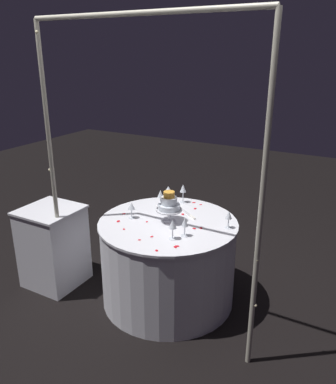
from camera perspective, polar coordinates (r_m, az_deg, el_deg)
name	(u,v)px	position (r m, az deg, el deg)	size (l,w,h in m)	color
ground_plane	(168,297)	(3.66, 0.00, -15.24)	(12.00, 12.00, 0.00)	black
decorative_arch	(140,146)	(2.73, -4.08, 6.75)	(1.82, 0.05, 2.35)	#B7B29E
main_table	(168,261)	(3.45, 0.00, -10.11)	(1.18, 1.18, 0.75)	white
side_table	(53,246)	(3.84, -16.49, -7.65)	(0.51, 0.51, 0.76)	white
tiered_cake	(169,204)	(3.24, 0.19, -1.84)	(0.22, 0.22, 0.27)	silver
wine_glass_0	(229,216)	(3.17, 8.91, -3.50)	(0.06, 0.06, 0.15)	silver
wine_glass_1	(173,225)	(2.94, 0.68, -4.85)	(0.06, 0.06, 0.16)	silver
wine_glass_2	(131,207)	(3.33, -5.40, -2.17)	(0.06, 0.06, 0.14)	silver
wine_glass_3	(183,189)	(3.66, 2.23, 0.44)	(0.06, 0.06, 0.18)	silver
wine_glass_4	(185,223)	(3.00, 2.48, -4.57)	(0.06, 0.06, 0.16)	silver
wine_glass_5	(168,190)	(3.66, 0.05, 0.31)	(0.06, 0.06, 0.16)	silver
wine_glass_6	(160,195)	(3.59, -1.12, -0.38)	(0.06, 0.06, 0.15)	silver
cake_knife	(188,214)	(3.43, 2.94, -3.22)	(0.25, 0.19, 0.01)	silver
rose_petal_0	(157,250)	(2.83, -1.68, -8.59)	(0.03, 0.02, 0.00)	red
rose_petal_1	(194,228)	(3.17, 3.89, -5.37)	(0.03, 0.02, 0.00)	red
rose_petal_2	(118,221)	(3.31, -7.32, -4.29)	(0.04, 0.03, 0.00)	red
rose_petal_3	(194,202)	(3.70, 3.80, -1.55)	(0.03, 0.02, 0.00)	red
rose_petal_4	(175,247)	(2.87, 1.07, -8.09)	(0.03, 0.02, 0.00)	red
rose_petal_5	(177,246)	(2.89, 1.34, -7.96)	(0.03, 0.02, 0.00)	red
rose_petal_6	(169,215)	(3.42, 0.16, -3.34)	(0.03, 0.02, 0.00)	red
rose_petal_7	(152,237)	(3.03, -2.39, -6.57)	(0.03, 0.02, 0.00)	red
rose_petal_8	(183,214)	(3.43, 2.19, -3.29)	(0.03, 0.02, 0.00)	red
rose_petal_9	(147,222)	(3.28, -3.14, -4.39)	(0.02, 0.02, 0.00)	red
rose_petal_10	(201,228)	(3.17, 4.87, -5.31)	(0.03, 0.02, 0.00)	red
rose_petal_11	(201,205)	(3.65, 4.84, -1.85)	(0.02, 0.02, 0.00)	red
rose_petal_12	(124,214)	(3.46, -6.53, -3.19)	(0.04, 0.03, 0.00)	red
rose_petal_13	(195,209)	(3.55, 4.01, -2.45)	(0.04, 0.03, 0.00)	red
rose_petal_14	(139,240)	(2.98, -4.22, -7.03)	(0.02, 0.02, 0.00)	red
rose_petal_15	(124,229)	(3.17, -6.50, -5.44)	(0.03, 0.02, 0.00)	red
rose_petal_16	(173,208)	(3.55, 0.70, -2.40)	(0.02, 0.02, 0.00)	red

